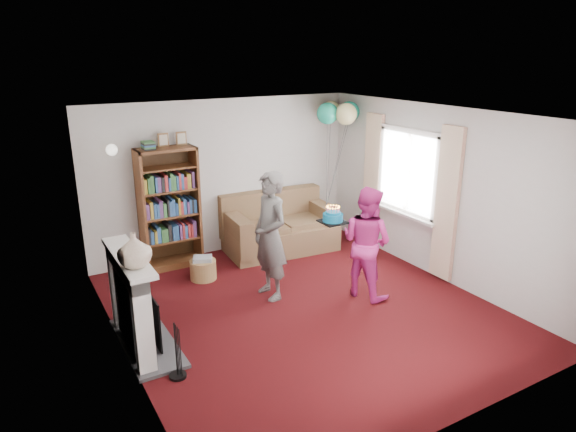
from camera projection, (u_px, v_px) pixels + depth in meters
ground at (305, 309)px, 6.67m from camera, size 5.00×5.00×0.00m
wall_back at (224, 177)px, 8.36m from camera, size 4.50×0.02×2.50m
wall_left at (117, 253)px, 5.21m from camera, size 0.02×5.00×2.50m
wall_right at (439, 194)px, 7.37m from camera, size 0.02×5.00×2.50m
ceiling at (307, 115)px, 5.90m from camera, size 4.50×5.00×0.01m
fireplace at (136, 306)px, 5.68m from camera, size 0.55×1.80×1.12m
window_bay at (407, 188)px, 7.85m from camera, size 0.14×2.02×2.20m
wall_sconce at (112, 150)px, 7.21m from camera, size 0.16×0.23×0.16m
bookcase at (169, 209)px, 7.80m from camera, size 0.88×0.42×2.07m
sofa at (278, 228)px, 8.63m from camera, size 1.81×0.96×0.96m
wicker_basket at (203, 269)px, 7.52m from camera, size 0.38×0.38×0.35m
person_striped at (270, 236)px, 6.78m from camera, size 0.44×0.65×1.74m
person_magenta at (366, 242)px, 6.87m from camera, size 0.77×0.88×1.53m
birthday_cake at (333, 218)px, 6.73m from camera, size 0.32×0.32×0.22m
balloons at (338, 113)px, 8.57m from camera, size 0.80×0.80×1.72m
mantel_vase at (134, 250)px, 5.14m from camera, size 0.45×0.45×0.36m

